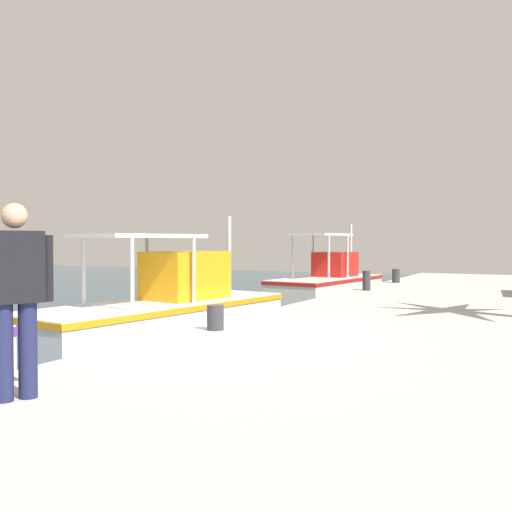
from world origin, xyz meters
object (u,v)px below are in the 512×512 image
at_px(fishing_boat_fourth, 328,283).
at_px(mooring_bollard_third, 367,281).
at_px(fisherman_standing, 15,290).
at_px(mooring_bollard_second, 215,318).
at_px(fishing_boat_third, 164,311).
at_px(mooring_bollard_fourth, 396,276).

relative_size(fishing_boat_fourth, mooring_bollard_third, 10.88).
height_order(fishing_boat_fourth, fisherman_standing, fishing_boat_fourth).
distance_m(mooring_bollard_second, mooring_bollard_third, 8.06).
height_order(fishing_boat_third, mooring_bollard_second, fishing_boat_third).
bearing_deg(fishing_boat_third, mooring_bollard_second, -131.76).
relative_size(fisherman_standing, mooring_bollard_fourth, 3.78).
xyz_separation_m(fishing_boat_fourth, mooring_bollard_fourth, (-1.35, -2.89, 0.41)).
bearing_deg(fishing_boat_fourth, mooring_bollard_third, -148.49).
distance_m(fishing_boat_fourth, fisherman_standing, 17.28).
height_order(fisherman_standing, mooring_bollard_second, fisherman_standing).
xyz_separation_m(fisherman_standing, mooring_bollard_second, (4.13, 0.50, -0.76)).
bearing_deg(fishing_boat_third, mooring_bollard_fourth, -18.16).
bearing_deg(mooring_bollard_second, fishing_boat_third, 48.24).
xyz_separation_m(mooring_bollard_second, mooring_bollard_third, (8.06, 0.00, 0.08)).
xyz_separation_m(fishing_boat_third, fishing_boat_fourth, (10.18, -0.01, -0.04)).
distance_m(fisherman_standing, mooring_bollard_second, 4.23).
distance_m(fishing_boat_third, fisherman_standing, 7.61).
xyz_separation_m(fishing_boat_third, mooring_bollard_third, (5.48, -2.90, 0.42)).
bearing_deg(mooring_bollard_fourth, fisherman_standing, -178.14).
height_order(fishing_boat_fourth, mooring_bollard_third, fishing_boat_fourth).
relative_size(mooring_bollard_second, mooring_bollard_fourth, 0.86).
xyz_separation_m(fishing_boat_third, fisherman_standing, (-6.72, -3.40, 1.10)).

